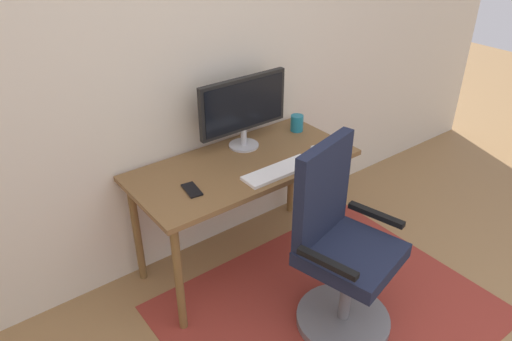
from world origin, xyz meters
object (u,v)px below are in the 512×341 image
Objects in this scene: desk at (244,175)px; office_chair at (340,257)px; keyboard at (279,171)px; computer_mouse at (317,150)px; cell_phone at (192,190)px; monitor at (243,107)px; coffee_cup at (297,123)px.

office_chair is at bearing -81.60° from desk.
computer_mouse reaches higher than keyboard.
cell_phone is (-0.47, 0.13, -0.00)m from keyboard.
desk is 0.46m from computer_mouse.
desk is at bearing 84.57° from office_chair.
office_chair is at bearing -88.73° from keyboard.
cell_phone is at bearing 173.96° from computer_mouse.
desk is 0.73m from office_chair.
monitor reaches higher than desk.
computer_mouse is (0.33, 0.04, 0.01)m from keyboard.
office_chair reaches higher than coffee_cup.
coffee_cup is (0.40, -0.03, -0.20)m from monitor.
keyboard is at bearing -7.12° from cell_phone.
coffee_cup is at bearing 21.05° from cell_phone.
cell_phone reaches higher than desk.
cell_phone is at bearing -154.68° from monitor.
keyboard is 0.57m from office_chair.
office_chair is at bearing -121.07° from computer_mouse.
office_chair is (0.49, -0.61, -0.28)m from cell_phone.
computer_mouse is at bearing 45.10° from office_chair.
cell_phone is at bearing -166.85° from coffee_cup.
desk is at bearing 158.92° from computer_mouse.
coffee_cup is at bearing 14.44° from desk.
coffee_cup reaches higher than computer_mouse.
monitor is 4.15× the size of cell_phone.
desk is at bearing -127.06° from monitor.
monitor is 0.61m from cell_phone.
keyboard is 4.15× the size of coffee_cup.
cell_phone is at bearing 114.49° from office_chair.
monitor reaches higher than office_chair.
desk is 3.01× the size of keyboard.
office_chair is (0.10, -0.69, -0.20)m from desk.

